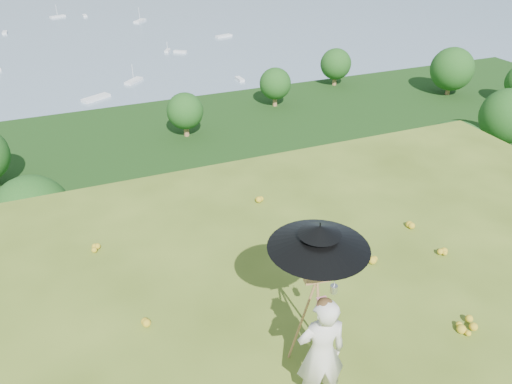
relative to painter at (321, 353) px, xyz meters
name	(u,v)px	position (x,y,z in m)	size (l,w,h in m)	color
forest_slope	(139,311)	(1.08, 34.51, -29.79)	(140.00, 56.00, 22.00)	#0E3610
shoreline_tier	(98,188)	(1.08, 74.51, -36.79)	(170.00, 28.00, 8.00)	slate
bay_water	(49,11)	(1.08, 239.51, -34.79)	(700.00, 700.00, 0.00)	#7492A6
slope_trees	(119,186)	(1.08, 34.51, -15.79)	(110.00, 50.00, 6.00)	#185118
harbor_town	(92,153)	(1.08, 74.51, -30.29)	(110.00, 22.00, 5.00)	silver
moored_boats	(17,58)	(-11.42, 160.51, -34.44)	(140.00, 140.00, 0.70)	white
wildflowers	(403,383)	(1.08, -0.24, -0.73)	(10.00, 10.50, 0.12)	gold
painter	(321,353)	(0.00, 0.00, 0.00)	(0.58, 0.38, 1.58)	beige
field_easel	(314,312)	(0.22, 0.57, 0.04)	(0.63, 0.63, 1.65)	#AE7849
sun_umbrella	(318,251)	(0.22, 0.60, 0.96)	(1.19, 1.19, 0.77)	black
painter_cap	(326,303)	(0.00, 0.00, 0.75)	(0.19, 0.23, 0.10)	#DF7A82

